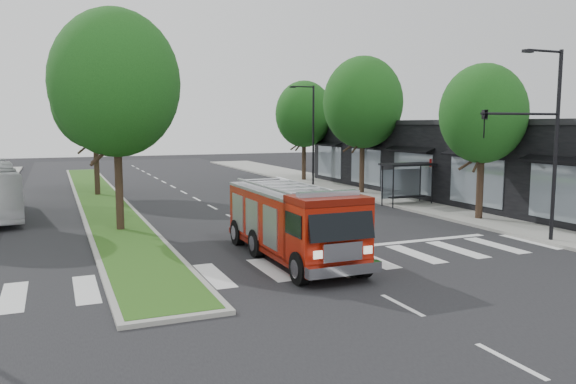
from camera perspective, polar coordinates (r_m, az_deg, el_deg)
name	(u,v)px	position (r m, az deg, el deg)	size (l,w,h in m)	color
ground	(290,247)	(22.98, 0.18, -5.64)	(140.00, 140.00, 0.00)	black
sidewalk_right	(406,199)	(37.62, 11.86, -0.74)	(5.00, 80.00, 0.15)	gray
median	(100,199)	(39.07, -18.55, -0.67)	(3.00, 50.00, 0.15)	gray
storefront_row	(462,161)	(40.11, 17.25, 3.05)	(8.00, 30.00, 5.00)	black
bus_shelter	(406,172)	(35.16, 11.90, 1.95)	(3.20, 1.60, 2.61)	black
tree_right_near	(483,114)	(30.39, 19.19, 7.51)	(4.40, 4.40, 8.05)	black
tree_right_mid	(363,103)	(40.16, 7.62, 9.00)	(5.60, 5.60, 9.72)	black
tree_right_far	(304,114)	(49.04, 1.64, 7.91)	(5.00, 5.00, 8.73)	black
tree_median_near	(115,83)	(26.86, -17.14, 10.50)	(5.80, 5.80, 10.16)	black
tree_median_far	(94,102)	(40.78, -19.11, 8.65)	(5.60, 5.60, 9.72)	black
streetlight_right_near	(541,132)	(25.13, 24.29, 5.56)	(4.08, 0.22, 8.00)	black
streetlight_right_far	(312,130)	(44.92, 2.41, 6.26)	(2.11, 0.20, 8.00)	black
fire_engine	(292,223)	(20.76, 0.43, -3.12)	(2.55, 8.30, 2.87)	#5F0D05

